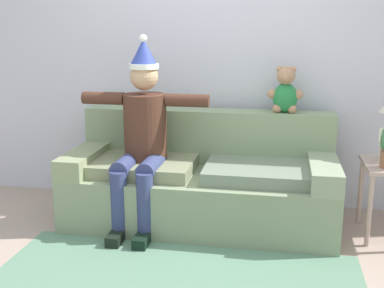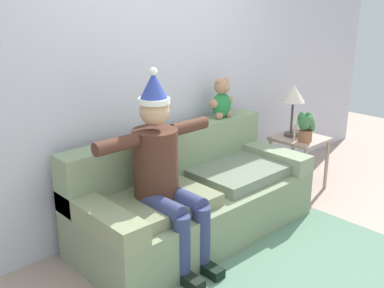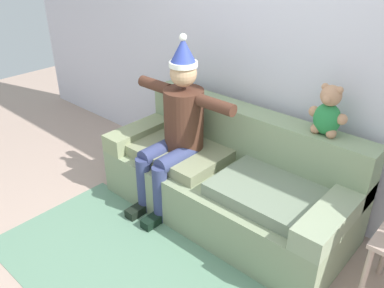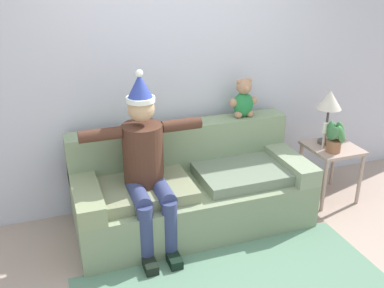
# 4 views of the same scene
# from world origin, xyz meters

# --- Properties ---
(ground_plane) EXTENTS (10.00, 10.00, 0.00)m
(ground_plane) POSITION_xyz_m (0.00, 0.00, 0.00)
(ground_plane) COLOR tan
(back_wall) EXTENTS (7.00, 0.10, 2.70)m
(back_wall) POSITION_xyz_m (0.00, 1.55, 1.35)
(back_wall) COLOR silver
(back_wall) RESTS_ON ground_plane
(couch) EXTENTS (2.11, 0.91, 0.87)m
(couch) POSITION_xyz_m (0.00, 1.02, 0.33)
(couch) COLOR gray
(couch) RESTS_ON ground_plane
(person_seated) EXTENTS (1.02, 0.77, 1.50)m
(person_seated) POSITION_xyz_m (-0.45, 0.85, 0.75)
(person_seated) COLOR #4C2B1F
(person_seated) RESTS_ON ground_plane
(teddy_bear) EXTENTS (0.29, 0.17, 0.38)m
(teddy_bear) POSITION_xyz_m (0.64, 1.30, 1.04)
(teddy_bear) COLOR #278341
(teddy_bear) RESTS_ON couch
(area_rug) EXTENTS (2.35, 1.16, 0.01)m
(area_rug) POSITION_xyz_m (0.00, -0.04, 0.00)
(area_rug) COLOR slate
(area_rug) RESTS_ON ground_plane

